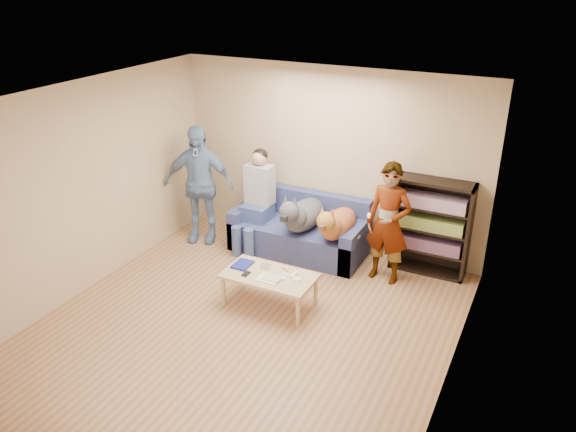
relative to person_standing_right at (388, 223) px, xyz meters
The scene contains 27 objects.
ground 2.30m from the person_standing_right, 120.62° to the right, with size 5.00×5.00×0.00m, color #91623D.
ceiling 2.81m from the person_standing_right, 120.62° to the right, with size 5.00×5.00×0.00m, color white.
wall_back 1.37m from the person_standing_right, 149.55° to the left, with size 4.50×4.50×0.00m, color tan.
wall_front 4.52m from the person_standing_right, 104.15° to the right, with size 4.50×4.50×0.00m, color tan.
wall_left 3.86m from the person_standing_right, 151.01° to the right, with size 5.00×5.00×0.00m, color tan.
wall_right 2.24m from the person_standing_right, 58.15° to the right, with size 5.00×5.00×0.00m, color tan.
blanket 0.66m from the person_standing_right, behind, with size 0.40×0.34×0.14m, color #AEADB2.
person_standing_right is the anchor object (origin of this frame).
person_standing_left 2.83m from the person_standing_right, behind, with size 1.03×0.43×1.76m, color #738BB8.
held_controller 0.32m from the person_standing_right, 135.00° to the right, with size 0.04×0.11×0.03m, color white.
notebook_blue 1.91m from the person_standing_right, 141.18° to the right, with size 0.20×0.26×0.03m, color navy.
papers 1.71m from the person_standing_right, 127.36° to the right, with size 0.26×0.20×0.01m, color white.
magazine 1.67m from the person_standing_right, 126.95° to the right, with size 0.22×0.17×0.01m, color beige.
camera_silver 1.66m from the person_standing_right, 136.90° to the right, with size 0.11×0.06×0.05m, color silver.
controller_a 1.42m from the person_standing_right, 124.79° to the right, with size 0.04×0.13×0.03m, color white.
controller_b 1.44m from the person_standing_right, 120.22° to the right, with size 0.09×0.06×0.03m, color white.
headphone_cup_a 1.56m from the person_standing_right, 124.69° to the right, with size 0.07×0.07×0.02m, color white.
headphone_cup_b 1.50m from the person_standing_right, 126.48° to the right, with size 0.07×0.07×0.02m, color silver.
pen_orange 1.80m from the person_standing_right, 127.98° to the right, with size 0.01×0.01×0.14m, color orange.
pen_black 1.46m from the person_standing_right, 132.01° to the right, with size 0.01×0.01×0.14m, color black.
wallet 1.92m from the person_standing_right, 134.27° to the right, with size 0.07×0.12×0.01m, color black.
sofa 1.47m from the person_standing_right, 169.84° to the left, with size 1.90×0.85×0.82m.
person_seated 1.99m from the person_standing_right, behind, with size 0.40×0.73×1.47m.
dog_gray 1.25m from the person_standing_right, behind, with size 0.44×1.26×0.64m.
dog_tan 0.74m from the person_standing_right, behind, with size 0.40×1.16×0.58m.
coffee_table 1.68m from the person_standing_right, 130.90° to the right, with size 1.10×0.60×0.42m.
bookshelf 0.67m from the person_standing_right, 46.43° to the left, with size 1.00×0.34×1.30m.
Camera 1 is at (2.83, -4.49, 3.81)m, focal length 35.00 mm.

